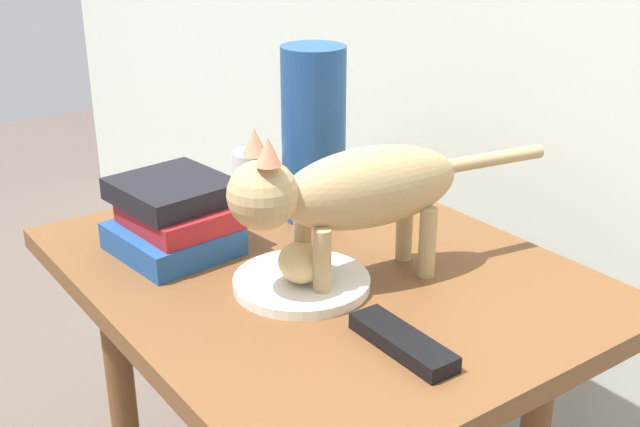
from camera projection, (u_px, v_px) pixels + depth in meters
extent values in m
cube|color=brown|center=(320.00, 275.00, 1.14)|extent=(0.76, 0.61, 0.03)
cylinder|color=brown|center=(124.00, 410.00, 1.29)|extent=(0.04, 0.04, 0.51)
cylinder|color=brown|center=(347.00, 325.00, 1.54)|extent=(0.04, 0.04, 0.51)
cylinder|color=silver|center=(302.00, 282.00, 1.07)|extent=(0.19, 0.19, 0.01)
ellipsoid|color=#E0BC7A|center=(301.00, 262.00, 1.06)|extent=(0.10, 0.09, 0.05)
cylinder|color=tan|center=(322.00, 265.00, 1.02)|extent=(0.02, 0.02, 0.10)
cylinder|color=tan|center=(303.00, 247.00, 1.07)|extent=(0.02, 0.02, 0.10)
cylinder|color=tan|center=(427.00, 243.00, 1.09)|extent=(0.02, 0.02, 0.10)
cylinder|color=tan|center=(404.00, 227.00, 1.14)|extent=(0.02, 0.02, 0.10)
ellipsoid|color=tan|center=(370.00, 187.00, 1.05)|extent=(0.13, 0.27, 0.11)
sphere|color=tan|center=(263.00, 195.00, 0.98)|extent=(0.09, 0.09, 0.09)
cone|color=#DD8460|center=(268.00, 151.00, 0.94)|extent=(0.03, 0.03, 0.03)
cone|color=#DD8460|center=(254.00, 141.00, 0.98)|extent=(0.03, 0.03, 0.03)
cylinder|color=tan|center=(495.00, 159.00, 1.13)|extent=(0.05, 0.16, 0.02)
cube|color=#1E4C8C|center=(173.00, 239.00, 1.17)|extent=(0.18, 0.17, 0.04)
cube|color=maroon|center=(182.00, 214.00, 1.17)|extent=(0.16, 0.16, 0.03)
cube|color=black|center=(172.00, 191.00, 1.17)|extent=(0.17, 0.17, 0.03)
cylinder|color=navy|center=(314.00, 134.00, 1.25)|extent=(0.10, 0.10, 0.28)
cylinder|color=silver|center=(253.00, 176.00, 1.36)|extent=(0.07, 0.07, 0.08)
cylinder|color=silver|center=(254.00, 187.00, 1.37)|extent=(0.06, 0.06, 0.04)
cube|color=black|center=(402.00, 342.00, 0.93)|extent=(0.15, 0.05, 0.02)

